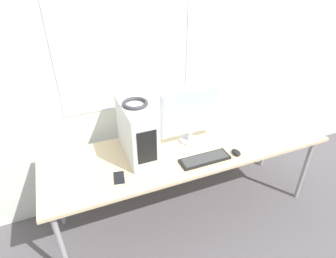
% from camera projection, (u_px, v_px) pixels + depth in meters
% --- Properties ---
extents(ground_plane, '(14.00, 14.00, 0.00)m').
position_uv_depth(ground_plane, '(204.00, 238.00, 2.49)').
color(ground_plane, '#565156').
extents(wall_back, '(8.00, 0.07, 2.70)m').
position_uv_depth(wall_back, '(167.00, 61.00, 2.45)').
color(wall_back, silver).
rests_on(wall_back, ground_plane).
extents(desk, '(2.41, 0.72, 0.75)m').
position_uv_depth(desk, '(189.00, 151.00, 2.40)').
color(desk, '#D1BA8E').
rests_on(desk, ground_plane).
extents(pc_tower, '(0.21, 0.50, 0.44)m').
position_uv_depth(pc_tower, '(137.00, 130.00, 2.18)').
color(pc_tower, silver).
rests_on(pc_tower, desk).
extents(headphones, '(0.19, 0.19, 0.03)m').
position_uv_depth(headphones, '(135.00, 103.00, 2.06)').
color(headphones, '#333338').
rests_on(headphones, pc_tower).
extents(monitor_main, '(0.52, 0.17, 0.48)m').
position_uv_depth(monitor_main, '(190.00, 115.00, 2.32)').
color(monitor_main, '#B7B7BC').
rests_on(monitor_main, desk).
extents(keyboard, '(0.41, 0.13, 0.02)m').
position_uv_depth(keyboard, '(205.00, 159.00, 2.22)').
color(keyboard, black).
rests_on(keyboard, desk).
extents(mouse, '(0.06, 0.10, 0.03)m').
position_uv_depth(mouse, '(236.00, 152.00, 2.28)').
color(mouse, black).
rests_on(mouse, desk).
extents(cell_phone, '(0.10, 0.14, 0.01)m').
position_uv_depth(cell_phone, '(119.00, 178.00, 2.04)').
color(cell_phone, black).
rests_on(cell_phone, desk).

